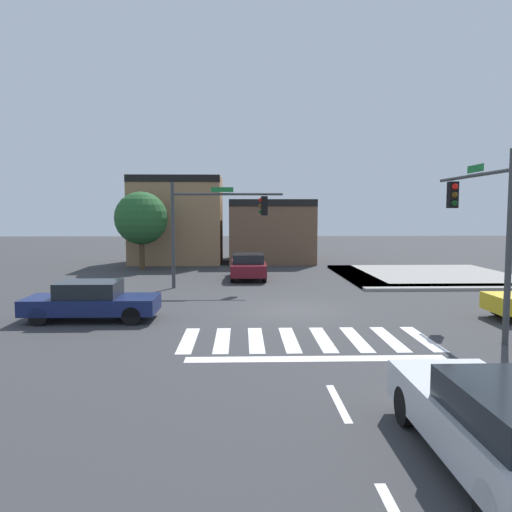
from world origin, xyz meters
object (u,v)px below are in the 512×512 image
at_px(roadside_tree, 141,218).
at_px(car_navy, 91,301).
at_px(car_maroon, 248,266).
at_px(traffic_signal_northwest, 215,216).
at_px(car_silver, 499,424).
at_px(traffic_signal_southeast, 480,213).

bearing_deg(roadside_tree, car_navy, -85.26).
distance_m(car_maroon, roadside_tree, 8.87).
relative_size(traffic_signal_northwest, car_navy, 1.22).
bearing_deg(roadside_tree, car_silver, -68.68).
distance_m(traffic_signal_southeast, car_navy, 13.37).
bearing_deg(roadside_tree, traffic_signal_northwest, -57.13).
bearing_deg(traffic_signal_southeast, roadside_tree, 39.25).
distance_m(traffic_signal_northwest, car_maroon, 4.70).
bearing_deg(traffic_signal_northwest, car_navy, -118.20).
bearing_deg(traffic_signal_southeast, traffic_signal_northwest, 44.09).
xyz_separation_m(traffic_signal_southeast, traffic_signal_northwest, (-8.90, 9.19, -0.19)).
bearing_deg(roadside_tree, car_maroon, -34.77).
relative_size(car_maroon, car_silver, 0.93).
height_order(car_maroon, car_silver, car_silver).
relative_size(traffic_signal_southeast, car_navy, 1.23).
distance_m(traffic_signal_southeast, roadside_tree, 22.43).
height_order(traffic_signal_northwest, car_maroon, traffic_signal_northwest).
bearing_deg(car_navy, traffic_signal_northwest, -118.20).
xyz_separation_m(traffic_signal_northwest, roadside_tree, (-5.28, 8.18, -0.21)).
relative_size(traffic_signal_southeast, traffic_signal_northwest, 1.00).
height_order(car_navy, roadside_tree, roadside_tree).
height_order(traffic_signal_southeast, car_navy, traffic_signal_southeast).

